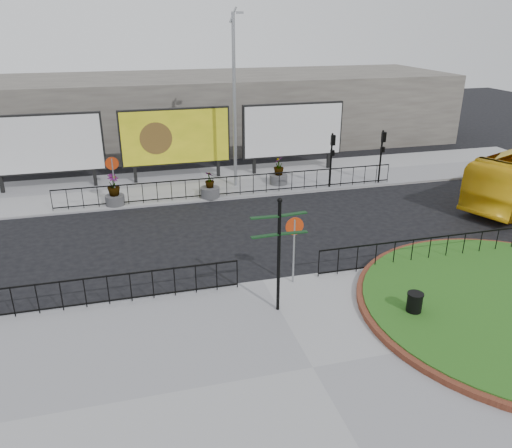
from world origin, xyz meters
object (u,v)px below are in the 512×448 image
object	(u,v)px
lamp_post	(234,100)
planter_c	(279,174)
fingerpost_sign	(279,244)
planter_b	(210,189)
planter_a	(114,193)
billboard_mid	(176,137)
litter_bin	(414,305)

from	to	relation	value
lamp_post	planter_c	world-z (taller)	lamp_post
fingerpost_sign	planter_b	xyz separation A→B (m)	(-0.19, 11.38, -1.85)
planter_b	fingerpost_sign	bearing A→B (deg)	-89.05
planter_b	planter_c	distance (m)	4.33
planter_a	billboard_mid	bearing A→B (deg)	44.63
fingerpost_sign	planter_c	bearing A→B (deg)	74.78
lamp_post	litter_bin	distance (m)	15.31
fingerpost_sign	planter_a	distance (m)	12.60
planter_c	litter_bin	bearing A→B (deg)	-89.96
billboard_mid	fingerpost_sign	bearing A→B (deg)	-84.47
litter_bin	planter_c	world-z (taller)	planter_c
litter_bin	planter_b	distance (m)	13.55
planter_b	planter_c	xyz separation A→B (m)	(4.14, 1.25, 0.12)
planter_b	planter_c	bearing A→B (deg)	16.76
billboard_mid	lamp_post	xyz separation A→B (m)	(3.01, -1.97, 2.23)
planter_c	billboard_mid	bearing A→B (deg)	156.74
lamp_post	planter_a	world-z (taller)	lamp_post
lamp_post	planter_a	xyz separation A→B (m)	(-6.56, -1.54, -4.07)
planter_b	lamp_post	bearing A→B (deg)	42.49
fingerpost_sign	planter_b	bearing A→B (deg)	93.13
lamp_post	fingerpost_sign	distance (m)	13.29
billboard_mid	lamp_post	size ratio (longest dim) A/B	0.67
lamp_post	fingerpost_sign	world-z (taller)	lamp_post
planter_a	planter_b	world-z (taller)	planter_a
lamp_post	fingerpost_sign	xyz separation A→B (m)	(-1.56, -12.98, -2.41)
planter_a	planter_c	size ratio (longest dim) A/B	1.02
billboard_mid	planter_c	bearing A→B (deg)	-23.26
lamp_post	fingerpost_sign	bearing A→B (deg)	-96.85
fingerpost_sign	litter_bin	size ratio (longest dim) A/B	4.52
litter_bin	planter_c	size ratio (longest dim) A/B	0.54
lamp_post	litter_bin	xyz separation A→B (m)	(2.41, -14.50, -4.28)
lamp_post	fingerpost_sign	size ratio (longest dim) A/B	2.42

